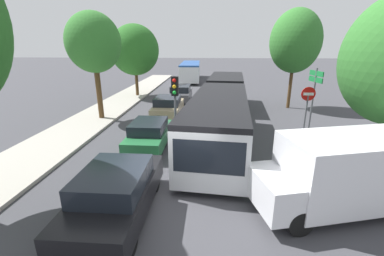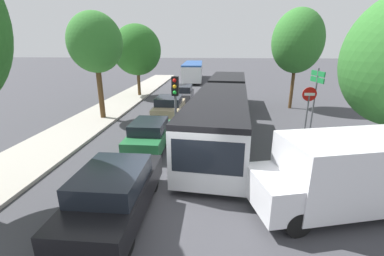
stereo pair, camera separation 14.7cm
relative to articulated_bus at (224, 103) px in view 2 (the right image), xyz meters
name	(u,v)px [view 2 (the right image)]	position (x,y,z in m)	size (l,w,h in m)	color
ground_plane	(175,204)	(-1.78, -8.53, -1.44)	(200.00, 200.00, 0.00)	#3D3D42
kerb_strip_left	(124,100)	(-8.63, 6.73, -1.37)	(3.20, 40.52, 0.14)	#9E998E
articulated_bus	(224,103)	(0.00, 0.00, 0.00)	(4.15, 17.00, 2.50)	silver
city_bus_rear	(193,70)	(-3.58, 22.00, -0.03)	(2.92, 11.45, 2.45)	silver
queued_car_black	(114,192)	(-3.42, -9.22, -0.67)	(1.88, 4.40, 1.53)	black
queued_car_green	(150,134)	(-3.68, -3.92, -0.75)	(1.68, 3.92, 1.36)	#236638
queued_car_tan	(169,107)	(-3.66, 1.73, -0.71)	(1.78, 4.17, 1.45)	tan
queued_car_graphite	(182,93)	(-3.37, 6.99, -0.72)	(1.76, 4.13, 1.43)	#47474C
white_van	(344,173)	(3.19, -8.39, -0.20)	(5.33, 3.12, 2.31)	silver
traffic_light	(175,96)	(-2.46, -3.46, 1.06)	(0.33, 0.37, 3.40)	#56595E
no_entry_sign	(308,106)	(4.11, -2.39, 0.43)	(0.70, 0.08, 2.82)	#56595E
direction_sign_post	(316,87)	(5.08, -0.57, 1.11)	(0.24, 1.40, 3.60)	#56595E
tree_left_mid	(97,44)	(-7.99, 0.89, 3.39)	(3.36, 3.36, 6.80)	#51381E
tree_left_far	(137,50)	(-7.86, 9.09, 2.93)	(4.48, 4.48, 6.70)	#51381E
tree_right_mid	(298,41)	(5.49, 5.19, 3.63)	(3.74, 3.74, 7.41)	#51381E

